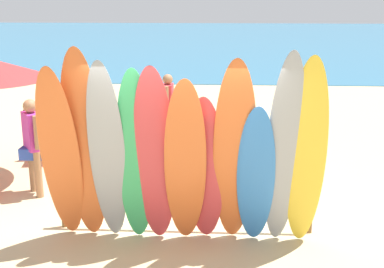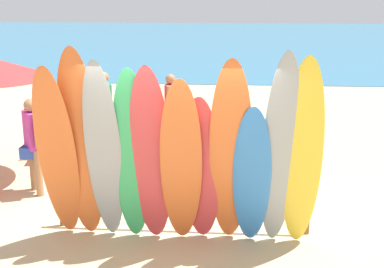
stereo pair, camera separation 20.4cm
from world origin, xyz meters
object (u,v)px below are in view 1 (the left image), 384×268
at_px(surfboard_red_4, 155,157).
at_px(surfboard_yellow_10, 306,155).
at_px(surfboard_rack, 185,199).
at_px(surfboard_green_3, 136,158).
at_px(surfboard_blue_8, 256,177).
at_px(surfboard_grey_9, 284,153).
at_px(surfboard_grey_2, 107,154).
at_px(beachgoer_near_rack, 33,140).
at_px(surfboard_orange_0, 60,156).
at_px(beach_chair_red, 42,140).
at_px(surfboard_orange_7, 235,155).
at_px(beachgoer_midbeach, 168,105).
at_px(surfboard_orange_5, 185,164).
at_px(surfboard_red_6, 205,171).
at_px(beachgoer_photographing, 102,107).
at_px(surfboard_orange_1, 84,147).

bearing_deg(surfboard_red_4, surfboard_yellow_10, 1.42).
bearing_deg(surfboard_rack, surfboard_green_3, -144.90).
height_order(surfboard_blue_8, surfboard_grey_9, surfboard_grey_9).
height_order(surfboard_grey_2, surfboard_red_4, surfboard_grey_2).
bearing_deg(surfboard_green_3, beachgoer_near_rack, 135.39).
relative_size(surfboard_grey_2, surfboard_yellow_10, 0.97).
bearing_deg(surfboard_grey_9, surfboard_orange_0, 175.58).
bearing_deg(surfboard_green_3, beach_chair_red, 120.97).
relative_size(surfboard_orange_7, surfboard_blue_8, 1.30).
relative_size(surfboard_grey_9, beachgoer_midbeach, 1.71).
xyz_separation_m(surfboard_orange_5, surfboard_blue_8, (0.93, 0.07, -0.18)).
bearing_deg(surfboard_red_6, surfboard_orange_7, -9.29).
bearing_deg(surfboard_orange_0, surfboard_blue_8, -0.10).
height_order(surfboard_orange_7, surfboard_blue_8, surfboard_orange_7).
distance_m(surfboard_grey_2, beachgoer_near_rack, 2.42).
xyz_separation_m(surfboard_grey_2, beachgoer_photographing, (-1.02, 4.20, -0.29)).
xyz_separation_m(surfboard_grey_2, beachgoer_midbeach, (0.34, 4.77, -0.35)).
bearing_deg(surfboard_orange_7, beachgoer_photographing, 122.77).
bearing_deg(surfboard_red_4, surfboard_red_6, 9.13).
distance_m(surfboard_orange_7, surfboard_grey_9, 0.64).
distance_m(surfboard_red_4, beach_chair_red, 4.58).
xyz_separation_m(surfboard_orange_0, surfboard_orange_1, (0.31, 0.07, 0.11)).
bearing_deg(surfboard_red_6, surfboard_grey_9, -2.12).
distance_m(surfboard_orange_7, beachgoer_photographing, 5.02).
relative_size(surfboard_orange_0, beachgoer_photographing, 1.48).
bearing_deg(surfboard_blue_8, surfboard_grey_9, -5.09).
bearing_deg(beachgoer_midbeach, surfboard_grey_9, -156.08).
xyz_separation_m(surfboard_blue_8, beachgoer_near_rack, (-3.62, 1.73, -0.06)).
distance_m(surfboard_green_3, beach_chair_red, 4.40).
relative_size(surfboard_grey_9, beach_chair_red, 3.40).
bearing_deg(surfboard_orange_0, surfboard_yellow_10, -0.95).
distance_m(surfboard_green_3, surfboard_orange_5, 0.68).
height_order(beachgoer_photographing, beachgoer_near_rack, beachgoer_photographing).
distance_m(surfboard_grey_2, surfboard_red_4, 0.63).
bearing_deg(surfboard_yellow_10, surfboard_orange_0, -176.65).
height_order(surfboard_orange_0, surfboard_red_6, surfboard_orange_0).
height_order(surfboard_rack, surfboard_grey_9, surfboard_grey_9).
relative_size(surfboard_orange_1, beachgoer_midbeach, 1.69).
relative_size(surfboard_orange_5, surfboard_orange_7, 0.91).
relative_size(surfboard_orange_1, surfboard_grey_9, 0.99).
height_order(surfboard_green_3, surfboard_grey_9, surfboard_grey_9).
relative_size(surfboard_grey_9, surfboard_yellow_10, 1.02).
distance_m(surfboard_orange_0, beachgoer_near_rack, 2.04).
height_order(surfboard_red_6, surfboard_blue_8, surfboard_red_6).
xyz_separation_m(surfboard_grey_2, beachgoer_near_rack, (-1.65, 1.74, -0.34)).
relative_size(surfboard_orange_0, surfboard_yellow_10, 0.95).
xyz_separation_m(surfboard_green_3, beachgoer_photographing, (-1.39, 4.16, -0.23)).
height_order(beachgoer_near_rack, beachgoer_midbeach, beachgoer_near_rack).
bearing_deg(surfboard_red_6, surfboard_blue_8, -1.51).
bearing_deg(beachgoer_near_rack, beachgoer_photographing, -51.13).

